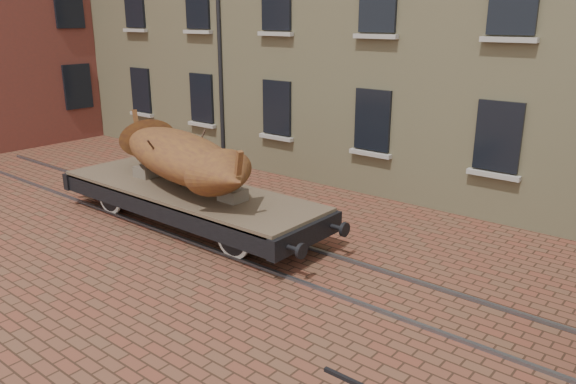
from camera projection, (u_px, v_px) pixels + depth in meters
The scene contains 4 objects.
ground at pixel (346, 279), 11.09m from camera, with size 90.00×90.00×0.00m, color brown.
rail_track at pixel (346, 277), 11.09m from camera, with size 30.00×1.52×0.06m.
flatcar_wagon at pixel (187, 195), 13.68m from camera, with size 8.30×2.25×1.25m.
iron_boat at pixel (179, 155), 13.52m from camera, with size 6.12×3.20×1.50m.
Camera 1 is at (5.50, -8.52, 4.96)m, focal length 35.00 mm.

